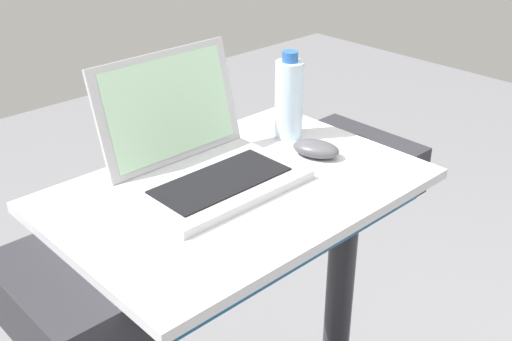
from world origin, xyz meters
name	(u,v)px	position (x,y,z in m)	size (l,w,h in m)	color
desk_board	(238,190)	(0.00, 0.70, 1.07)	(0.70, 0.48, 0.02)	silver
laptop	(200,157)	(-0.03, 0.77, 1.13)	(0.31, 0.27, 0.23)	#B7B7BC
computer_mouse	(316,149)	(0.20, 0.68, 1.10)	(0.06, 0.10, 0.03)	#4C4C51
water_bottle	(289,98)	(0.23, 0.79, 1.17)	(0.06, 0.06, 0.19)	silver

